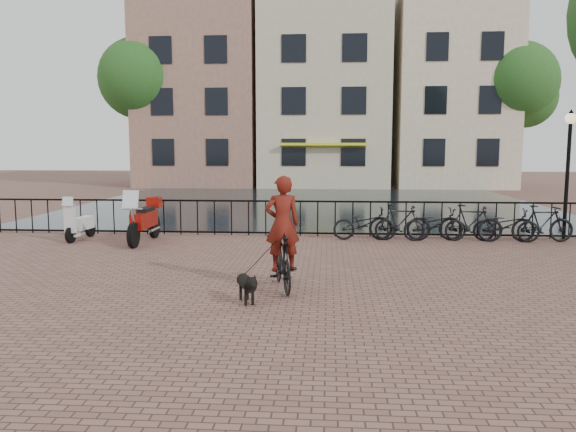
# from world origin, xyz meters

# --- Properties ---
(ground) EXTENTS (100.00, 100.00, 0.00)m
(ground) POSITION_xyz_m (0.00, 0.00, 0.00)
(ground) COLOR brown
(ground) RESTS_ON ground
(canal_water) EXTENTS (20.00, 20.00, 0.00)m
(canal_water) POSITION_xyz_m (0.00, 17.30, 0.00)
(canal_water) COLOR black
(canal_water) RESTS_ON ground
(railing) EXTENTS (20.00, 0.05, 1.02)m
(railing) POSITION_xyz_m (0.00, 8.00, 0.50)
(railing) COLOR black
(railing) RESTS_ON ground
(canal_house_left) EXTENTS (7.50, 9.00, 12.80)m
(canal_house_left) POSITION_xyz_m (-7.50, 30.00, 6.40)
(canal_house_left) COLOR #805D4A
(canal_house_left) RESTS_ON ground
(canal_house_mid) EXTENTS (8.00, 9.50, 11.80)m
(canal_house_mid) POSITION_xyz_m (0.50, 30.00, 5.90)
(canal_house_mid) COLOR #BCAE8E
(canal_house_mid) RESTS_ON ground
(canal_house_right) EXTENTS (7.00, 9.00, 13.30)m
(canal_house_right) POSITION_xyz_m (8.50, 30.00, 6.65)
(canal_house_right) COLOR #C2AF90
(canal_house_right) RESTS_ON ground
(tree_far_left) EXTENTS (5.04, 5.04, 9.27)m
(tree_far_left) POSITION_xyz_m (-11.00, 27.00, 6.73)
(tree_far_left) COLOR black
(tree_far_left) RESTS_ON ground
(tree_far_right) EXTENTS (4.76, 4.76, 8.76)m
(tree_far_right) POSITION_xyz_m (12.00, 27.00, 6.35)
(tree_far_right) COLOR black
(tree_far_right) RESTS_ON ground
(lamp_post) EXTENTS (0.30, 0.30, 3.45)m
(lamp_post) POSITION_xyz_m (7.20, 7.60, 2.38)
(lamp_post) COLOR black
(lamp_post) RESTS_ON ground
(cyclist) EXTENTS (0.89, 1.82, 2.40)m
(cyclist) POSITION_xyz_m (-0.02, 1.93, 0.91)
(cyclist) COLOR black
(cyclist) RESTS_ON ground
(dog) EXTENTS (0.53, 0.81, 0.52)m
(dog) POSITION_xyz_m (-0.55, 1.00, 0.26)
(dog) COLOR black
(dog) RESTS_ON ground
(motorcycle) EXTENTS (0.55, 2.12, 1.51)m
(motorcycle) POSITION_xyz_m (-4.11, 6.57, 0.75)
(motorcycle) COLOR #98120B
(motorcycle) RESTS_ON ground
(scooter) EXTENTS (0.49, 1.39, 1.27)m
(scooter) POSITION_xyz_m (-6.02, 6.91, 0.63)
(scooter) COLOR silver
(scooter) RESTS_ON ground
(parked_bike_0) EXTENTS (1.72, 0.62, 0.90)m
(parked_bike_0) POSITION_xyz_m (1.80, 7.40, 0.45)
(parked_bike_0) COLOR black
(parked_bike_0) RESTS_ON ground
(parked_bike_1) EXTENTS (1.69, 0.58, 1.00)m
(parked_bike_1) POSITION_xyz_m (2.75, 7.40, 0.50)
(parked_bike_1) COLOR black
(parked_bike_1) RESTS_ON ground
(parked_bike_2) EXTENTS (1.76, 0.75, 0.90)m
(parked_bike_2) POSITION_xyz_m (3.70, 7.40, 0.45)
(parked_bike_2) COLOR black
(parked_bike_2) RESTS_ON ground
(parked_bike_3) EXTENTS (1.72, 0.72, 1.00)m
(parked_bike_3) POSITION_xyz_m (4.65, 7.40, 0.50)
(parked_bike_3) COLOR black
(parked_bike_3) RESTS_ON ground
(parked_bike_4) EXTENTS (1.78, 0.83, 0.90)m
(parked_bike_4) POSITION_xyz_m (5.60, 7.40, 0.45)
(parked_bike_4) COLOR black
(parked_bike_4) RESTS_ON ground
(parked_bike_5) EXTENTS (1.69, 0.57, 1.00)m
(parked_bike_5) POSITION_xyz_m (6.55, 7.40, 0.50)
(parked_bike_5) COLOR black
(parked_bike_5) RESTS_ON ground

